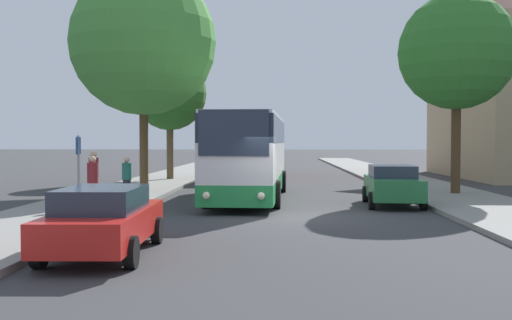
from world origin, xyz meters
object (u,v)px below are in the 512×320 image
object	(u,v)px
pedestrian_walking_back	(127,179)
tree_left_near	(143,43)
bus_middle	(258,149)
pedestrian_waiting_far	(93,182)
parked_car_left_curb	(104,219)
parked_car_right_near	(393,184)
tree_left_far	(170,94)
pedestrian_waiting_near	(94,176)
bus_stop_sign	(78,162)
bus_front	(250,155)
tree_right_near	(457,52)

from	to	relation	value
pedestrian_walking_back	tree_left_near	size ratio (longest dim) A/B	0.16
bus_middle	pedestrian_waiting_far	xyz separation A→B (m)	(-4.76, -19.74, -0.83)
pedestrian_waiting_far	pedestrian_walking_back	world-z (taller)	pedestrian_waiting_far
pedestrian_waiting_far	pedestrian_walking_back	xyz separation A→B (m)	(0.36, 3.00, -0.07)
parked_car_left_curb	bus_middle	bearing A→B (deg)	83.43
parked_car_right_near	pedestrian_walking_back	xyz separation A→B (m)	(-9.92, 0.39, 0.17)
pedestrian_waiting_far	tree_left_far	xyz separation A→B (m)	(-0.28, 15.55, 4.12)
tree_left_near	tree_left_far	size ratio (longest dim) A/B	1.40
bus_middle	parked_car_right_near	distance (m)	18.04
bus_middle	pedestrian_walking_back	world-z (taller)	bus_middle
pedestrian_walking_back	parked_car_left_curb	bearing A→B (deg)	-174.99
parked_car_left_curb	pedestrian_waiting_near	world-z (taller)	pedestrian_waiting_near
parked_car_left_curb	tree_left_far	world-z (taller)	tree_left_far
bus_middle	tree_left_far	bearing A→B (deg)	-139.17
bus_stop_sign	pedestrian_waiting_near	size ratio (longest dim) A/B	1.32
bus_middle	parked_car_left_curb	world-z (taller)	bus_middle
bus_front	bus_middle	distance (m)	14.83
parked_car_right_near	pedestrian_waiting_near	world-z (taller)	pedestrian_waiting_near
bus_front	tree_left_far	xyz separation A→B (m)	(-5.21, 10.63, 3.34)
parked_car_left_curb	pedestrian_walking_back	distance (m)	10.40
pedestrian_waiting_far	tree_left_near	world-z (taller)	tree_left_near
parked_car_right_near	tree_right_near	xyz separation A→B (m)	(3.40, 3.83, 5.37)
tree_left_near	tree_left_far	bearing A→B (deg)	91.53
bus_middle	tree_left_near	xyz separation A→B (m)	(-4.83, -11.92, 5.02)
pedestrian_waiting_near	pedestrian_walking_back	distance (m)	1.22
parked_car_left_curb	pedestrian_waiting_near	bearing A→B (deg)	106.74
pedestrian_waiting_near	tree_left_far	size ratio (longest dim) A/B	0.26
pedestrian_walking_back	parked_car_right_near	bearing A→B (deg)	-99.01
bus_middle	pedestrian_waiting_near	bearing A→B (deg)	-107.04
pedestrian_waiting_near	bus_stop_sign	bearing A→B (deg)	161.34
parked_car_left_curb	tree_right_near	xyz separation A→B (m)	(11.19, 13.62, 5.40)
bus_middle	parked_car_right_near	bearing A→B (deg)	-71.07
parked_car_right_near	bus_front	bearing A→B (deg)	-19.89
bus_stop_sign	pedestrian_walking_back	xyz separation A→B (m)	(1.14, 2.11, -0.70)
bus_stop_sign	pedestrian_waiting_near	distance (m)	1.89
bus_front	bus_stop_sign	xyz separation A→B (m)	(-5.70, -4.03, -0.15)
parked_car_right_near	pedestrian_walking_back	distance (m)	9.93
pedestrian_walking_back	tree_left_far	bearing A→B (deg)	-3.84
pedestrian_waiting_near	tree_left_near	world-z (taller)	tree_left_near
parked_car_left_curb	pedestrian_waiting_far	world-z (taller)	pedestrian_waiting_far
pedestrian_waiting_far	tree_right_near	distance (m)	15.96
bus_middle	bus_stop_sign	bearing A→B (deg)	-105.30
parked_car_left_curb	tree_right_near	world-z (taller)	tree_right_near
tree_left_far	tree_right_near	world-z (taller)	tree_right_near
tree_left_far	parked_car_right_near	bearing A→B (deg)	-50.78
tree_right_near	pedestrian_waiting_near	bearing A→B (deg)	-165.52
bus_middle	tree_right_near	distance (m)	16.59
tree_right_near	parked_car_right_near	bearing A→B (deg)	-131.58
pedestrian_waiting_near	tree_left_near	xyz separation A→B (m)	(0.74, 5.13, 5.79)
bus_front	pedestrian_walking_back	xyz separation A→B (m)	(-4.57, -1.92, -0.85)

